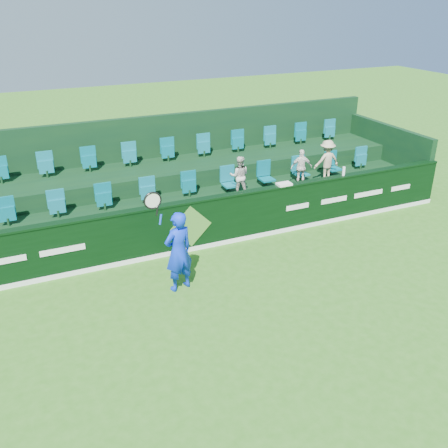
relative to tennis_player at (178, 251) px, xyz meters
name	(u,v)px	position (x,y,z in m)	size (l,w,h in m)	color
ground	(264,339)	(0.86, -2.36, -0.94)	(60.00, 60.00, 0.00)	#2D6B19
sponsor_hoarding	(190,226)	(0.87, 1.64, -0.26)	(16.00, 0.25, 1.35)	black
stand_tier_front	(176,219)	(0.86, 2.74, -0.54)	(16.00, 2.00, 0.80)	black
stand_tier_back	(155,188)	(0.86, 4.64, -0.29)	(16.00, 1.80, 1.30)	black
stand_rear	(149,166)	(0.86, 5.08, 0.28)	(16.00, 4.10, 2.60)	black
seat_row_front	(170,190)	(0.86, 3.14, 0.16)	(13.50, 0.50, 0.60)	#05606D
seat_row_back	(150,155)	(0.86, 4.94, 0.66)	(13.50, 0.50, 0.60)	#05606D
tennis_player	(178,251)	(0.00, 0.00, 0.00)	(1.13, 0.60, 2.45)	#0D2FDD
spectator_left	(239,176)	(2.78, 2.76, 0.43)	(0.55, 0.43, 1.13)	beige
spectator_middle	(301,167)	(4.81, 2.76, 0.40)	(0.63, 0.26, 1.08)	white
spectator_right	(327,161)	(5.69, 2.76, 0.49)	(0.81, 0.47, 1.26)	tan
towel	(284,184)	(3.57, 1.64, 0.44)	(0.39, 0.25, 0.06)	white
drinks_bottle	(344,171)	(5.48, 1.64, 0.54)	(0.08, 0.08, 0.25)	white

